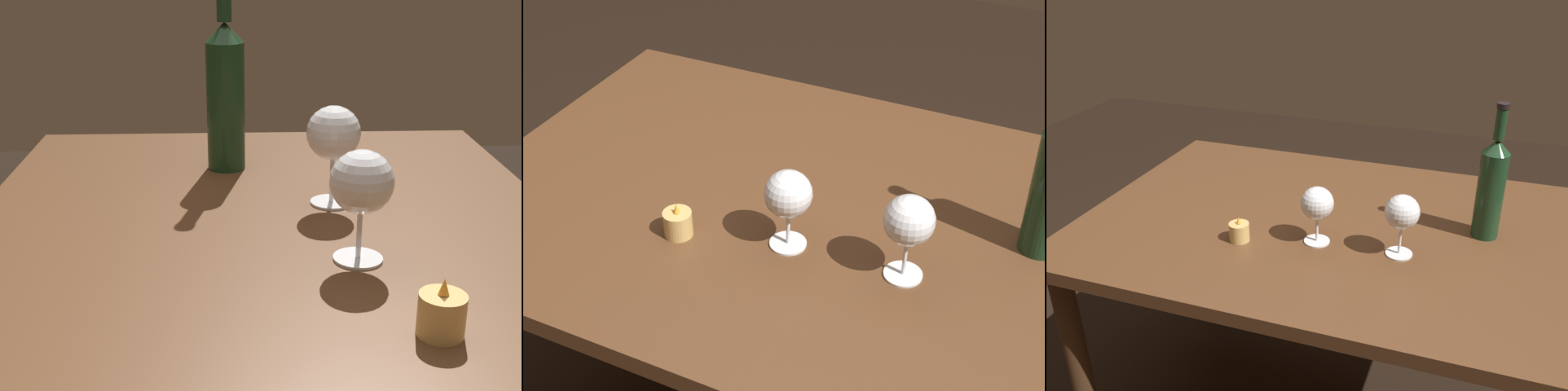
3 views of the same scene
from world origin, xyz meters
TOP-DOWN VIEW (x-y plane):
  - dining_table at (0.00, 0.00)m, footprint 1.30×0.90m
  - wine_glass_left at (-0.01, 0.11)m, footprint 0.08×0.08m
  - wine_glass_right at (-0.22, 0.10)m, footprint 0.08×0.08m
  - votive_candle at (0.18, 0.17)m, footprint 0.05×0.05m

SIDE VIEW (x-z plane):
  - dining_table at x=0.00m, z-range 0.28..1.02m
  - votive_candle at x=0.18m, z-range 0.73..0.80m
  - wine_glass_left at x=-0.01m, z-range 0.77..0.92m
  - wine_glass_right at x=-0.22m, z-range 0.77..0.93m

